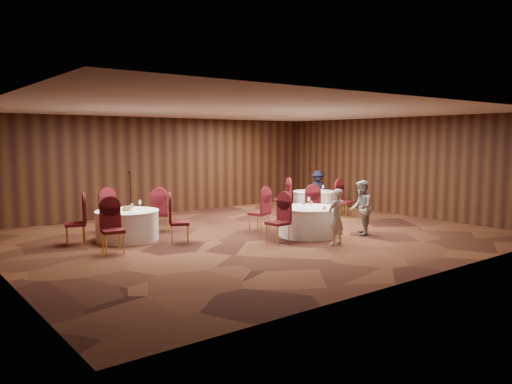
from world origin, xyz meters
TOP-DOWN VIEW (x-y plane):
  - ground at (0.00, 0.00)m, footprint 12.00×12.00m
  - room_shell at (0.00, 0.00)m, footprint 12.00×12.00m
  - table_main at (1.07, -0.89)m, footprint 1.59×1.59m
  - table_left at (-2.86, 1.42)m, footprint 1.54×1.54m
  - table_right at (4.00, 1.88)m, footprint 1.46×1.46m
  - chairs_main at (0.79, -0.22)m, footprint 2.89×2.10m
  - chairs_left at (-2.87, 1.37)m, footprint 3.04×3.03m
  - chairs_right at (3.50, 1.44)m, footprint 1.88×2.22m
  - tabletop_main at (1.23, -0.95)m, footprint 1.12×1.06m
  - tabletop_left at (-2.86, 1.42)m, footprint 0.85×0.81m
  - tabletop_right at (4.19, 1.67)m, footprint 0.08×0.08m
  - mic_stand at (-1.73, 3.79)m, footprint 0.24×0.24m
  - woman_a at (0.83, -2.07)m, footprint 0.51×0.35m
  - woman_b at (2.23, -1.64)m, footprint 0.87×0.87m
  - man_c at (4.88, 2.61)m, footprint 1.01×0.97m

SIDE VIEW (x-z plane):
  - ground at x=0.00m, z-range 0.00..0.00m
  - table_left at x=-2.86m, z-range 0.01..0.75m
  - table_main at x=1.07m, z-range 0.01..0.75m
  - table_right at x=4.00m, z-range 0.01..0.75m
  - mic_stand at x=-1.73m, z-range -0.33..1.21m
  - chairs_main at x=0.79m, z-range 0.00..1.00m
  - chairs_left at x=-2.87m, z-range 0.00..1.00m
  - chairs_right at x=3.50m, z-range 0.00..1.00m
  - woman_a at x=0.83m, z-range 0.00..1.32m
  - man_c at x=4.88m, z-range 0.00..1.38m
  - woman_b at x=2.23m, z-range 0.00..1.42m
  - tabletop_left at x=-2.86m, z-range 0.71..0.93m
  - tabletop_main at x=1.23m, z-range 0.73..0.94m
  - tabletop_right at x=4.19m, z-range 0.79..1.01m
  - room_shell at x=0.00m, z-range -4.04..7.96m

